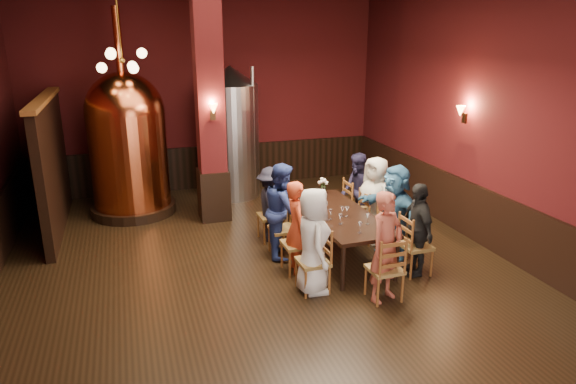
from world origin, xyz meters
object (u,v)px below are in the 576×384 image
object	(u,v)px
person_1	(297,227)
person_2	(283,210)
person_0	(313,241)
copper_kettle	(128,142)
rose_vase	(323,184)
steel_vessel	(232,133)
dining_table	(338,217)

from	to	relation	value
person_1	person_2	bearing A→B (deg)	7.66
person_1	person_2	xyz separation A→B (m)	(-0.02, 0.66, 0.06)
person_0	copper_kettle	world-z (taller)	copper_kettle
copper_kettle	rose_vase	size ratio (longest dim) A/B	12.89
person_1	steel_vessel	distance (m)	4.18
person_0	copper_kettle	size ratio (longest dim) A/B	0.38
dining_table	copper_kettle	distance (m)	4.61
dining_table	person_0	xyz separation A→B (m)	(-0.82, -1.02, 0.09)
dining_table	person_2	world-z (taller)	person_2
person_2	copper_kettle	bearing A→B (deg)	52.17
dining_table	person_1	distance (m)	0.91
person_2	copper_kettle	size ratio (longest dim) A/B	0.39
dining_table	person_1	world-z (taller)	person_1
rose_vase	copper_kettle	bearing A→B (deg)	145.79
rose_vase	steel_vessel	bearing A→B (deg)	111.72
dining_table	rose_vase	distance (m)	1.05
person_0	person_2	xyz separation A→B (m)	(-0.04, 1.33, 0.01)
dining_table	person_0	size ratio (longest dim) A/B	1.57
copper_kettle	steel_vessel	size ratio (longest dim) A/B	1.40
person_0	steel_vessel	bearing A→B (deg)	8.90
person_0	person_1	bearing A→B (deg)	8.71
steel_vessel	rose_vase	world-z (taller)	steel_vessel
person_0	steel_vessel	world-z (taller)	steel_vessel
copper_kettle	dining_table	bearing A→B (deg)	-45.67
person_1	rose_vase	xyz separation A→B (m)	(0.97, 1.36, 0.22)
person_0	copper_kettle	bearing A→B (deg)	36.02
person_1	person_2	distance (m)	0.66
dining_table	person_1	xyz separation A→B (m)	(-0.84, -0.35, 0.05)
dining_table	copper_kettle	world-z (taller)	copper_kettle
person_0	person_2	bearing A→B (deg)	8.71
person_2	dining_table	bearing A→B (deg)	-95.72
person_2	steel_vessel	world-z (taller)	steel_vessel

